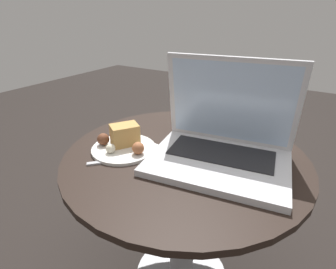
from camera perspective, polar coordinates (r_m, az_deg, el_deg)
table at (r=0.82m, az=3.43°, el=-12.12°), size 0.68×0.68×0.52m
napkin at (r=0.79m, az=-8.35°, el=-2.42°), size 0.20×0.16×0.00m
laptop at (r=0.71m, az=11.67°, el=-1.52°), size 0.39×0.31×0.27m
beer_glass at (r=0.83m, az=4.44°, el=8.27°), size 0.06×0.06×0.24m
snack_plate at (r=0.77m, az=-9.71°, el=-1.71°), size 0.18×0.18×0.07m
fork at (r=0.72m, az=-9.52°, el=-5.45°), size 0.13×0.13×0.00m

